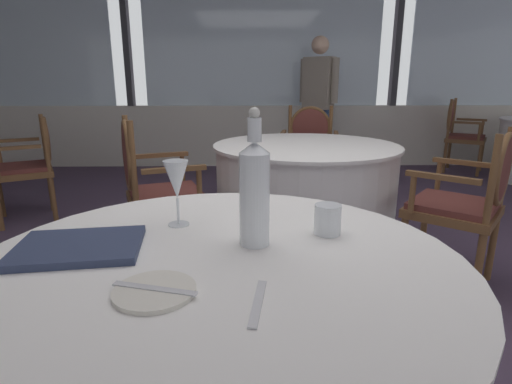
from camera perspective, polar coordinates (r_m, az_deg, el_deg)
The scene contains 17 objects.
ground_plane at distance 2.27m, azimuth 4.42°, elevation -15.65°, with size 15.03×15.03×0.00m, color #47384C.
window_wall_far at distance 5.78m, azimuth 0.93°, elevation 14.39°, with size 11.56×0.14×2.70m.
foreground_table at distance 1.23m, azimuth -4.76°, elevation -25.24°, with size 1.23×1.23×0.74m.
side_plate at distance 0.89m, azimuth -14.15°, elevation -13.42°, with size 0.17×0.17×0.01m, color silver.
butter_knife at distance 0.89m, azimuth -14.17°, elevation -13.13°, with size 0.19×0.02×0.00m, color silver.
dinner_fork at distance 0.83m, azimuth 0.25°, elevation -15.37°, with size 0.18×0.02×0.00m, color silver.
water_bottle at distance 1.06m, azimuth -0.21°, elevation 0.15°, with size 0.08×0.08×0.37m.
wine_glass at distance 1.23m, azimuth -11.19°, elevation 1.52°, with size 0.08×0.08×0.20m.
water_tumbler at distance 1.18m, azimuth 10.11°, elevation -3.83°, with size 0.08×0.08×0.09m, color white.
menu_book at distance 1.16m, azimuth -23.77°, elevation -7.12°, with size 0.31×0.23×0.02m, color #2D3856.
background_table_0 at distance 2.97m, azimuth 6.89°, elevation -0.39°, with size 1.32×1.32×0.74m.
dining_chair_0_0 at distance 2.60m, azimuth -14.66°, elevation 1.38°, with size 0.59×0.63×0.96m.
dining_chair_0_1 at distance 2.55m, azimuth 28.12°, elevation -0.55°, with size 0.65×0.66×0.93m.
dining_chair_0_2 at distance 3.99m, azimuth 7.54°, elevation 6.44°, with size 0.59×0.54×0.95m.
dining_chair_1_2 at distance 6.02m, azimuth 26.84°, elevation 7.85°, with size 0.64×0.65×0.96m.
dining_chair_2_1 at distance 3.96m, azimuth -29.18°, elevation 4.03°, with size 0.62×0.65×0.89m.
diner_person_1 at distance 5.26m, azimuth 8.79°, elevation 13.07°, with size 0.43×0.38×1.71m.
Camera 1 is at (-0.21, -1.94, 1.17)m, focal length 28.27 mm.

